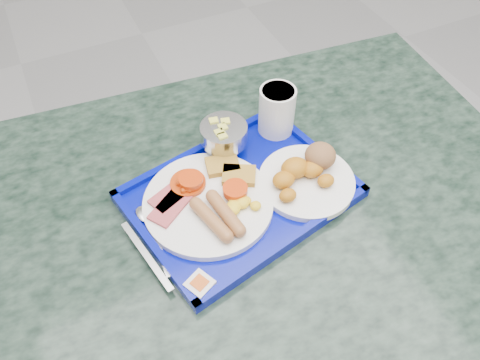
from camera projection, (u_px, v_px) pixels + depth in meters
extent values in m
plane|color=gray|center=(333.00, 351.00, 1.50)|extent=(6.00, 6.00, 0.00)
cylinder|color=slate|center=(237.00, 353.00, 1.48)|extent=(0.58, 0.58, 0.03)
cylinder|color=slate|center=(236.00, 301.00, 1.20)|extent=(0.11, 0.11, 0.71)
cube|color=black|center=(234.00, 216.00, 0.91)|extent=(1.31, 0.94, 0.04)
cube|color=#030B90|center=(240.00, 195.00, 0.91)|extent=(0.46, 0.37, 0.01)
cube|color=#030B90|center=(199.00, 149.00, 0.97)|extent=(0.40, 0.10, 0.01)
cube|color=#030B90|center=(288.00, 241.00, 0.83)|extent=(0.40, 0.10, 0.01)
cube|color=#030B90|center=(314.00, 147.00, 0.97)|extent=(0.08, 0.29, 0.01)
cube|color=#030B90|center=(152.00, 244.00, 0.82)|extent=(0.08, 0.29, 0.01)
cylinder|color=white|center=(208.00, 203.00, 0.88)|extent=(0.25, 0.25, 0.01)
cube|color=#B84951|center=(172.00, 195.00, 0.88)|extent=(0.09, 0.07, 0.01)
cube|color=#B84951|center=(170.00, 207.00, 0.86)|extent=(0.09, 0.08, 0.01)
cylinder|color=#C73C08|center=(188.00, 183.00, 0.90)|extent=(0.07, 0.07, 0.01)
sphere|color=#C73C08|center=(195.00, 181.00, 0.89)|extent=(0.01, 0.01, 0.01)
sphere|color=#C73C08|center=(193.00, 180.00, 0.89)|extent=(0.01, 0.01, 0.01)
sphere|color=#C73C08|center=(183.00, 191.00, 0.87)|extent=(0.01, 0.01, 0.01)
sphere|color=#C73C08|center=(186.00, 189.00, 0.88)|extent=(0.01, 0.01, 0.01)
sphere|color=#C73C08|center=(197.00, 183.00, 0.89)|extent=(0.01, 0.01, 0.01)
sphere|color=#C73C08|center=(179.00, 183.00, 0.89)|extent=(0.01, 0.01, 0.01)
sphere|color=#C73C08|center=(184.00, 187.00, 0.88)|extent=(0.01, 0.01, 0.01)
sphere|color=#C73C08|center=(198.00, 183.00, 0.89)|extent=(0.01, 0.01, 0.01)
sphere|color=#C73C08|center=(187.00, 189.00, 0.88)|extent=(0.01, 0.01, 0.01)
sphere|color=#C73C08|center=(190.00, 190.00, 0.88)|extent=(0.01, 0.01, 0.01)
sphere|color=#C73C08|center=(189.00, 186.00, 0.88)|extent=(0.01, 0.01, 0.01)
sphere|color=#C73C08|center=(194.00, 187.00, 0.88)|extent=(0.01, 0.01, 0.01)
sphere|color=#C73C08|center=(190.00, 182.00, 0.89)|extent=(0.01, 0.01, 0.01)
sphere|color=#C73C08|center=(188.00, 181.00, 0.89)|extent=(0.01, 0.01, 0.01)
cube|color=#B1812C|center=(222.00, 165.00, 0.92)|extent=(0.07, 0.06, 0.01)
cube|color=#B1812C|center=(239.00, 175.00, 0.90)|extent=(0.08, 0.07, 0.01)
cylinder|color=brown|center=(211.00, 220.00, 0.83)|extent=(0.05, 0.10, 0.02)
cylinder|color=brown|center=(225.00, 213.00, 0.84)|extent=(0.04, 0.10, 0.02)
ellipsoid|color=gold|center=(246.00, 201.00, 0.86)|extent=(0.02, 0.02, 0.01)
ellipsoid|color=gold|center=(239.00, 200.00, 0.87)|extent=(0.02, 0.02, 0.01)
ellipsoid|color=gold|center=(235.00, 201.00, 0.86)|extent=(0.02, 0.02, 0.02)
ellipsoid|color=gold|center=(234.00, 206.00, 0.85)|extent=(0.03, 0.03, 0.02)
ellipsoid|color=gold|center=(256.00, 206.00, 0.86)|extent=(0.02, 0.02, 0.01)
ellipsoid|color=gold|center=(242.00, 202.00, 0.86)|extent=(0.03, 0.03, 0.02)
ellipsoid|color=gold|center=(239.00, 191.00, 0.87)|extent=(0.03, 0.03, 0.02)
ellipsoid|color=gold|center=(233.00, 209.00, 0.85)|extent=(0.03, 0.03, 0.02)
ellipsoid|color=gold|center=(244.00, 200.00, 0.86)|extent=(0.02, 0.02, 0.01)
cylinder|color=#B82904|center=(191.00, 180.00, 0.88)|extent=(0.05, 0.05, 0.01)
cylinder|color=#B82904|center=(235.00, 190.00, 0.87)|extent=(0.05, 0.05, 0.01)
cylinder|color=white|center=(306.00, 181.00, 0.91)|extent=(0.19, 0.19, 0.01)
ellipsoid|color=#B36C15|center=(326.00, 181.00, 0.89)|extent=(0.03, 0.03, 0.02)
ellipsoid|color=#B36C15|center=(313.00, 169.00, 0.90)|extent=(0.04, 0.04, 0.03)
ellipsoid|color=#B36C15|center=(295.00, 168.00, 0.90)|extent=(0.06, 0.05, 0.04)
ellipsoid|color=#B36C15|center=(284.00, 180.00, 0.89)|extent=(0.04, 0.04, 0.03)
ellipsoid|color=#B36C15|center=(288.00, 195.00, 0.87)|extent=(0.03, 0.03, 0.02)
ellipsoid|color=brown|center=(320.00, 156.00, 0.91)|extent=(0.06, 0.06, 0.05)
cylinder|color=#B0B0B2|center=(224.00, 148.00, 0.98)|extent=(0.06, 0.06, 0.01)
cylinder|color=#B0B0B2|center=(224.00, 144.00, 0.97)|extent=(0.02, 0.02, 0.02)
cylinder|color=#B0B0B2|center=(224.00, 134.00, 0.94)|extent=(0.10, 0.10, 0.04)
cube|color=#FAFC5F|center=(225.00, 123.00, 0.94)|extent=(0.02, 0.02, 0.01)
cube|color=#FAFC5F|center=(219.00, 134.00, 0.92)|extent=(0.02, 0.02, 0.01)
cube|color=#FAFC5F|center=(214.00, 122.00, 0.94)|extent=(0.02, 0.02, 0.01)
cube|color=#FAFC5F|center=(222.00, 138.00, 0.92)|extent=(0.02, 0.02, 0.01)
cube|color=#FAFC5F|center=(223.00, 129.00, 0.93)|extent=(0.02, 0.02, 0.01)
cylinder|color=white|center=(277.00, 110.00, 0.98)|extent=(0.08, 0.08, 0.11)
cylinder|color=#E6470C|center=(278.00, 93.00, 0.94)|extent=(0.07, 0.07, 0.01)
cube|color=#B0B0B2|center=(159.00, 248.00, 0.82)|extent=(0.01, 0.12, 0.00)
ellipsoid|color=#B0B0B2|center=(143.00, 214.00, 0.86)|extent=(0.03, 0.04, 0.01)
cube|color=#B0B0B2|center=(146.00, 255.00, 0.81)|extent=(0.04, 0.17, 0.00)
cube|color=white|center=(200.00, 285.00, 0.77)|extent=(0.05, 0.05, 0.01)
cube|color=#D45217|center=(200.00, 283.00, 0.76)|extent=(0.03, 0.03, 0.00)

